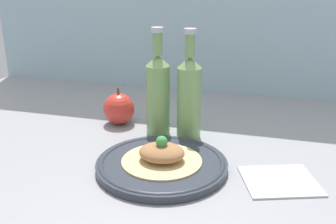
% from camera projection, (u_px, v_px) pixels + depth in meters
% --- Properties ---
extents(ground_plane, '(1.80, 1.10, 0.04)m').
position_uv_depth(ground_plane, '(206.00, 167.00, 0.89)').
color(ground_plane, gray).
extents(plate, '(0.28, 0.28, 0.02)m').
position_uv_depth(plate, '(162.00, 164.00, 0.84)').
color(plate, '#2D333D').
rests_on(plate, ground_plane).
extents(plated_food, '(0.17, 0.17, 0.06)m').
position_uv_depth(plated_food, '(162.00, 154.00, 0.83)').
color(plated_food, '#D6BC7F').
rests_on(plated_food, plate).
extents(cider_bottle_left, '(0.06, 0.06, 0.27)m').
position_uv_depth(cider_bottle_left, '(158.00, 92.00, 0.99)').
color(cider_bottle_left, '#729E5B').
rests_on(cider_bottle_left, ground_plane).
extents(cider_bottle_right, '(0.06, 0.06, 0.27)m').
position_uv_depth(cider_bottle_right, '(189.00, 95.00, 0.97)').
color(cider_bottle_right, '#729E5B').
rests_on(cider_bottle_right, ground_plane).
extents(apple, '(0.09, 0.09, 0.10)m').
position_uv_depth(apple, '(119.00, 109.00, 1.08)').
color(apple, red).
rests_on(apple, ground_plane).
extents(napkin, '(0.18, 0.17, 0.01)m').
position_uv_depth(napkin, '(280.00, 180.00, 0.79)').
color(napkin, '#B7BCC6').
rests_on(napkin, ground_plane).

